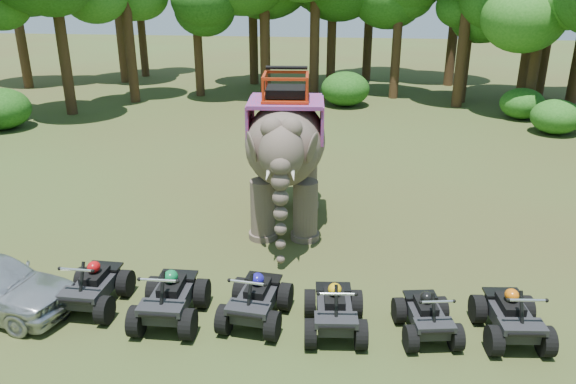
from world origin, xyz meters
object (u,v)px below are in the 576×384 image
(atv_5, at_px, (512,310))
(atv_3, at_px, (335,304))
(atv_1, at_px, (170,292))
(atv_2, at_px, (256,294))
(atv_4, at_px, (427,311))
(atv_0, at_px, (92,281))
(elephant, at_px, (286,150))

(atv_5, bearing_deg, atv_3, 177.74)
(atv_1, bearing_deg, atv_3, -0.66)
(atv_2, relative_size, atv_4, 1.14)
(atv_3, distance_m, atv_4, 1.90)
(atv_5, bearing_deg, atv_4, 178.44)
(atv_1, xyz_separation_m, atv_5, (7.11, 0.22, -0.05))
(atv_1, relative_size, atv_2, 1.05)
(atv_1, distance_m, atv_5, 7.11)
(atv_3, xyz_separation_m, atv_5, (3.60, 0.20, -0.00))
(atv_0, distance_m, atv_3, 5.40)
(atv_2, relative_size, atv_3, 1.02)
(atv_0, xyz_separation_m, atv_1, (1.88, -0.31, 0.04))
(atv_4, xyz_separation_m, atv_5, (1.70, 0.12, 0.06))
(atv_0, xyz_separation_m, atv_3, (5.39, -0.29, -0.01))
(atv_1, bearing_deg, elephant, 70.25)
(atv_1, relative_size, atv_3, 1.08)
(atv_0, relative_size, atv_5, 1.01)
(atv_5, bearing_deg, atv_0, 173.97)
(atv_3, relative_size, atv_4, 1.11)
(atv_2, bearing_deg, atv_3, 0.24)
(elephant, xyz_separation_m, atv_0, (-3.71, -5.09, -1.62))
(atv_3, bearing_deg, atv_2, 168.59)
(elephant, relative_size, atv_5, 3.14)
(atv_1, height_order, atv_2, atv_1)
(elephant, relative_size, atv_3, 3.14)
(elephant, height_order, atv_4, elephant)
(elephant, height_order, atv_2, elephant)
(atv_1, bearing_deg, atv_0, 169.68)
(elephant, bearing_deg, atv_2, -94.52)
(atv_4, bearing_deg, elephant, 114.26)
(atv_2, bearing_deg, atv_5, 6.61)
(atv_2, distance_m, atv_4, 3.59)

